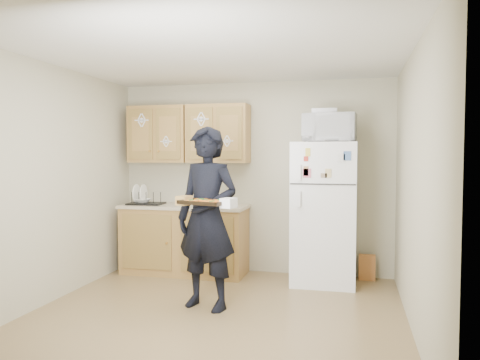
# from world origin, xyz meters

# --- Properties ---
(floor) EXTENTS (3.60, 3.60, 0.00)m
(floor) POSITION_xyz_m (0.00, 0.00, 0.00)
(floor) COLOR brown
(floor) RESTS_ON ground
(ceiling) EXTENTS (3.60, 3.60, 0.00)m
(ceiling) POSITION_xyz_m (0.00, 0.00, 2.50)
(ceiling) COLOR silver
(ceiling) RESTS_ON wall_back
(wall_back) EXTENTS (3.60, 0.04, 2.50)m
(wall_back) POSITION_xyz_m (0.00, 1.80, 1.25)
(wall_back) COLOR #B5B093
(wall_back) RESTS_ON floor
(wall_front) EXTENTS (3.60, 0.04, 2.50)m
(wall_front) POSITION_xyz_m (0.00, -1.80, 1.25)
(wall_front) COLOR #B5B093
(wall_front) RESTS_ON floor
(wall_left) EXTENTS (0.04, 3.60, 2.50)m
(wall_left) POSITION_xyz_m (-1.80, 0.00, 1.25)
(wall_left) COLOR #B5B093
(wall_left) RESTS_ON floor
(wall_right) EXTENTS (0.04, 3.60, 2.50)m
(wall_right) POSITION_xyz_m (1.80, 0.00, 1.25)
(wall_right) COLOR #B5B093
(wall_right) RESTS_ON floor
(refrigerator) EXTENTS (0.75, 0.70, 1.70)m
(refrigerator) POSITION_xyz_m (0.95, 1.43, 0.85)
(refrigerator) COLOR white
(refrigerator) RESTS_ON floor
(base_cabinet) EXTENTS (1.60, 0.60, 0.86)m
(base_cabinet) POSITION_xyz_m (-0.85, 1.48, 0.43)
(base_cabinet) COLOR olive
(base_cabinet) RESTS_ON floor
(countertop) EXTENTS (1.64, 0.64, 0.04)m
(countertop) POSITION_xyz_m (-0.85, 1.48, 0.88)
(countertop) COLOR beige
(countertop) RESTS_ON base_cabinet
(upper_cab_left) EXTENTS (0.80, 0.33, 0.75)m
(upper_cab_left) POSITION_xyz_m (-1.25, 1.61, 1.83)
(upper_cab_left) COLOR olive
(upper_cab_left) RESTS_ON wall_back
(upper_cab_right) EXTENTS (0.80, 0.33, 0.75)m
(upper_cab_right) POSITION_xyz_m (-0.43, 1.61, 1.83)
(upper_cab_right) COLOR olive
(upper_cab_right) RESTS_ON wall_back
(cereal_box) EXTENTS (0.20, 0.07, 0.32)m
(cereal_box) POSITION_xyz_m (1.47, 1.67, 0.16)
(cereal_box) COLOR #E9A552
(cereal_box) RESTS_ON floor
(person) EXTENTS (0.76, 0.60, 1.83)m
(person) POSITION_xyz_m (-0.14, 0.21, 0.92)
(person) COLOR black
(person) RESTS_ON floor
(baking_tray) EXTENTS (0.51, 0.42, 0.04)m
(baking_tray) POSITION_xyz_m (-0.06, -0.08, 1.10)
(baking_tray) COLOR black
(baking_tray) RESTS_ON person
(pizza_front_left) EXTENTS (0.15, 0.15, 0.02)m
(pizza_front_left) POSITION_xyz_m (-0.18, -0.12, 1.12)
(pizza_front_left) COLOR orange
(pizza_front_left) RESTS_ON baking_tray
(pizza_front_right) EXTENTS (0.15, 0.15, 0.02)m
(pizza_front_right) POSITION_xyz_m (0.02, -0.18, 1.12)
(pizza_front_right) COLOR orange
(pizza_front_right) RESTS_ON baking_tray
(pizza_back_left) EXTENTS (0.15, 0.15, 0.02)m
(pizza_back_left) POSITION_xyz_m (-0.14, 0.02, 1.12)
(pizza_back_left) COLOR orange
(pizza_back_left) RESTS_ON baking_tray
(pizza_back_right) EXTENTS (0.15, 0.15, 0.02)m
(pizza_back_right) POSITION_xyz_m (0.06, -0.04, 1.12)
(pizza_back_right) COLOR orange
(pizza_back_right) RESTS_ON baking_tray
(pizza_center) EXTENTS (0.15, 0.15, 0.02)m
(pizza_center) POSITION_xyz_m (-0.06, -0.08, 1.12)
(pizza_center) COLOR orange
(pizza_center) RESTS_ON baking_tray
(microwave) EXTENTS (0.63, 0.45, 0.34)m
(microwave) POSITION_xyz_m (1.01, 1.38, 1.87)
(microwave) COLOR white
(microwave) RESTS_ON refrigerator
(foil_pan) EXTENTS (0.30, 0.21, 0.06)m
(foil_pan) POSITION_xyz_m (0.95, 1.41, 2.07)
(foil_pan) COLOR #B9B9C0
(foil_pan) RESTS_ON microwave
(dish_rack) EXTENTS (0.46, 0.36, 0.18)m
(dish_rack) POSITION_xyz_m (-1.37, 1.42, 0.99)
(dish_rack) COLOR black
(dish_rack) RESTS_ON countertop
(bowl) EXTENTS (0.26, 0.26, 0.05)m
(bowl) POSITION_xyz_m (-1.42, 1.42, 0.95)
(bowl) COLOR white
(bowl) RESTS_ON dish_rack
(soap_bottle) EXTENTS (0.10, 0.10, 0.21)m
(soap_bottle) POSITION_xyz_m (-0.37, 1.41, 1.00)
(soap_bottle) COLOR white
(soap_bottle) RESTS_ON countertop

